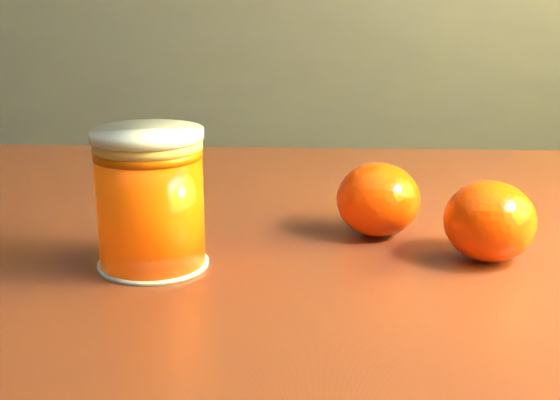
# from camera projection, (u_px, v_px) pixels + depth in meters

# --- Properties ---
(kitchen_counter) EXTENTS (3.15, 0.60, 0.90)m
(kitchen_counter) POSITION_uv_depth(u_px,v_px,m) (31.00, 166.00, 1.99)
(kitchen_counter) COLOR #535258
(kitchen_counter) RESTS_ON ground
(table) EXTENTS (1.00, 0.72, 0.72)m
(table) POSITION_uv_depth(u_px,v_px,m) (368.00, 346.00, 0.64)
(table) COLOR maroon
(table) RESTS_ON ground
(juice_glass) EXTENTS (0.08, 0.08, 0.10)m
(juice_glass) POSITION_uv_depth(u_px,v_px,m) (150.00, 200.00, 0.55)
(juice_glass) COLOR #FF4C05
(juice_glass) RESTS_ON table
(orange_front) EXTENTS (0.09, 0.09, 0.06)m
(orange_front) POSITION_uv_depth(u_px,v_px,m) (378.00, 199.00, 0.63)
(orange_front) COLOR #FF4105
(orange_front) RESTS_ON table
(orange_back) EXTENTS (0.09, 0.09, 0.06)m
(orange_back) POSITION_uv_depth(u_px,v_px,m) (490.00, 221.00, 0.57)
(orange_back) COLOR #FF4105
(orange_back) RESTS_ON table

